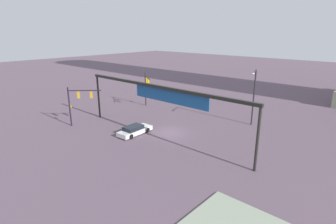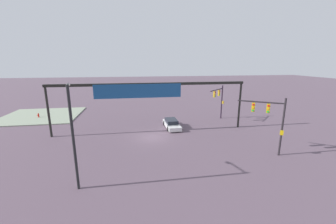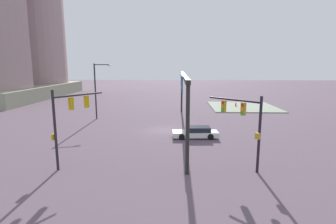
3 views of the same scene
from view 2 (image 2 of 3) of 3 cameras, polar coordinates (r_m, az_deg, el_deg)
ground_plane at (r=27.02m, az=-4.20°, el=-6.87°), size 220.80×220.80×0.00m
sidewalk_corner at (r=43.30m, az=-31.13°, el=-0.88°), size 12.62×11.82×0.15m
traffic_signal_near_corner at (r=35.03m, az=13.76°, el=3.95°), size 3.62×3.29×5.58m
traffic_signal_opposite_side at (r=23.60m, az=26.17°, el=-1.12°), size 3.84×2.87×5.97m
streetlamp_curved_arm at (r=16.72m, az=-24.53°, el=-4.44°), size 0.86×2.45×7.92m
overhead_sign_gantry at (r=27.75m, az=-5.73°, el=5.85°), size 25.98×0.43×6.71m
sedan_car_approaching at (r=30.60m, az=1.00°, el=-3.23°), size 2.03×4.92×1.21m
fire_hydrant_on_curb at (r=42.04m, az=-31.73°, el=-0.76°), size 0.33×0.22×0.71m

